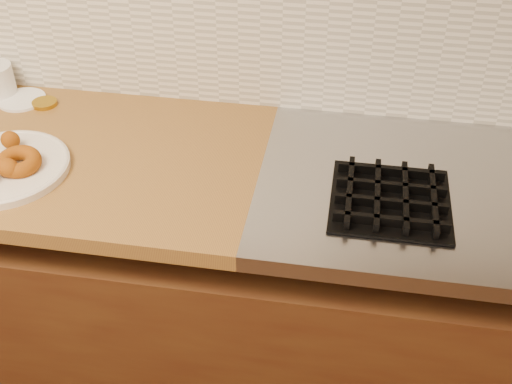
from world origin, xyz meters
The scene contains 5 objects.
base_cabinet centered at (0.00, 1.69, 0.39)m, with size 3.60×0.60×0.77m, color #492C13.
donut_plate centered at (-0.09, 1.58, 0.91)m, with size 0.30×0.30×0.02m, color silver.
ring_donut centered at (-0.04, 1.57, 0.93)m, with size 0.10×0.10×0.04m, color #9D5910.
tub_lid centered at (-0.20, 1.89, 0.90)m, with size 0.13×0.13×0.01m, color white.
brass_jar_lid centered at (-0.13, 1.88, 0.91)m, with size 0.07×0.07×0.01m, color #AB831A.
Camera 1 is at (0.69, 0.48, 1.77)m, focal length 45.00 mm.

